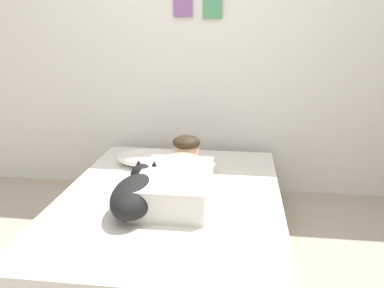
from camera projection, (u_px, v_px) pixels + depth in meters
The scene contains 7 objects.
back_wall at pixel (199, 46), 3.26m from camera, with size 4.70×0.12×2.50m.
bed at pixel (171, 222), 2.54m from camera, with size 1.43×1.92×0.39m.
pillow at pixel (150, 158), 2.98m from camera, with size 0.52×0.32×0.11m, color white.
person_lying at pixel (179, 176), 2.50m from camera, with size 0.43×0.92×0.27m.
dog at pixel (136, 193), 2.25m from camera, with size 0.26×0.57×0.21m.
coffee_cup at pixel (199, 172), 2.76m from camera, with size 0.12×0.09×0.07m.
cell_phone at pixel (163, 199), 2.40m from camera, with size 0.07×0.14×0.01m, color black.
Camera 1 is at (0.37, -1.78, 1.42)m, focal length 36.56 mm.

